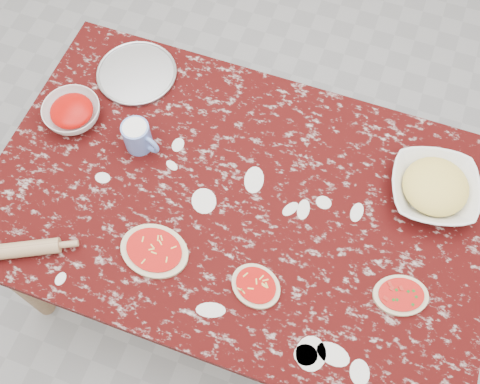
% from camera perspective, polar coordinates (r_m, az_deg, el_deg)
% --- Properties ---
extents(ground, '(4.00, 4.00, 0.00)m').
position_cam_1_polar(ground, '(2.47, 0.00, -8.25)').
color(ground, gray).
extents(worktable, '(1.60, 1.00, 0.75)m').
position_cam_1_polar(worktable, '(1.85, 0.00, -1.83)').
color(worktable, '#320707').
rests_on(worktable, ground).
extents(pizza_tray, '(0.36, 0.36, 0.01)m').
position_cam_1_polar(pizza_tray, '(2.06, -10.46, 11.75)').
color(pizza_tray, '#B2B2B7').
rests_on(pizza_tray, worktable).
extents(sauce_bowl, '(0.24, 0.24, 0.06)m').
position_cam_1_polar(sauce_bowl, '(1.98, -16.69, 7.72)').
color(sauce_bowl, white).
rests_on(sauce_bowl, worktable).
extents(cheese_bowl, '(0.32, 0.32, 0.07)m').
position_cam_1_polar(cheese_bowl, '(1.85, 19.12, 0.27)').
color(cheese_bowl, white).
rests_on(cheese_bowl, worktable).
extents(flour_mug, '(0.13, 0.09, 0.11)m').
position_cam_1_polar(flour_mug, '(1.85, -10.34, 5.58)').
color(flour_mug, '#5E7AC6').
rests_on(flour_mug, worktable).
extents(pizza_left, '(0.22, 0.18, 0.02)m').
position_cam_1_polar(pizza_left, '(1.72, -8.71, -5.93)').
color(pizza_left, beige).
rests_on(pizza_left, worktable).
extents(pizza_mid, '(0.18, 0.17, 0.02)m').
position_cam_1_polar(pizza_mid, '(1.66, 1.63, -9.54)').
color(pizza_mid, beige).
rests_on(pizza_mid, worktable).
extents(pizza_right, '(0.19, 0.17, 0.02)m').
position_cam_1_polar(pizza_right, '(1.72, 16.05, -10.07)').
color(pizza_right, beige).
rests_on(pizza_right, worktable).
extents(rolling_pin, '(0.23, 0.15, 0.05)m').
position_cam_1_polar(rolling_pin, '(1.81, -21.51, -5.49)').
color(rolling_pin, tan).
rests_on(rolling_pin, worktable).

